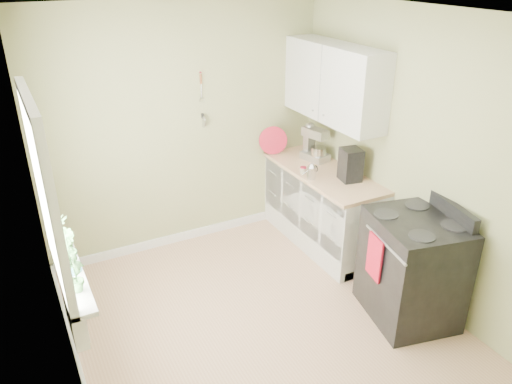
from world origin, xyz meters
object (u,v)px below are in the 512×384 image
stand_mixer (315,145)px  coffee_maker (350,166)px  stove (412,268)px  kettle (311,171)px

stand_mixer → coffee_maker: stand_mixer is taller
coffee_maker → stand_mixer: bearing=89.9°
stove → stand_mixer: (0.11, 1.79, 0.58)m
stove → kettle: stove is taller
coffee_maker → kettle: bearing=147.5°
kettle → stand_mixer: bearing=53.2°
stove → coffee_maker: (0.11, 1.12, 0.57)m
kettle → coffee_maker: 0.41m
stand_mixer → coffee_maker: (-0.00, -0.67, -0.01)m
stove → stand_mixer: size_ratio=2.73×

